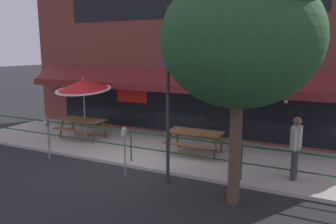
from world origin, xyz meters
name	(u,v)px	position (x,y,z in m)	size (l,w,h in m)	color
ground_plane	(126,167)	(0.00, 0.00, 0.00)	(120.00, 120.00, 0.00)	#232326
patio_deck	(157,148)	(0.00, 2.00, 0.05)	(15.00, 4.00, 0.10)	#ADA89E
restaurant_building	(182,42)	(0.00, 4.23, 3.86)	(15.00, 1.60, 7.78)	brown
patio_railing	(131,140)	(0.00, 0.30, 0.80)	(13.84, 0.04, 0.97)	#194723
picnic_table_left	(83,123)	(-3.21, 1.84, 0.71)	(1.80, 1.42, 0.76)	brown
picnic_table_centre	(195,136)	(1.51, 1.91, 0.71)	(1.80, 1.42, 0.76)	brown
patio_umbrella_left	(83,85)	(-3.21, 1.98, 2.18)	(2.14, 2.14, 2.40)	#B7B2A8
pedestrian_walking	(296,145)	(4.71, 0.96, 1.06)	(0.27, 0.62, 1.71)	#333338
parking_meter_near	(47,125)	(-2.65, -0.49, 1.15)	(0.15, 0.16, 1.42)	gray
parking_meter_far	(124,137)	(0.37, -0.61, 1.15)	(0.15, 0.16, 1.42)	gray
street_sign_pole	(168,95)	(1.64, -0.45, 2.36)	(0.28, 0.09, 4.61)	#2D2D33
street_tree_curbside	(244,30)	(3.66, -0.97, 3.92)	(3.48, 3.13, 5.74)	brown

